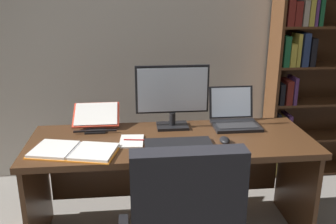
{
  "coord_description": "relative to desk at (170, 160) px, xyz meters",
  "views": [
    {
      "loc": [
        -0.19,
        -1.02,
        1.66
      ],
      "look_at": [
        0.03,
        1.21,
        0.93
      ],
      "focal_mm": 40.03,
      "sensor_mm": 36.0,
      "label": 1
    }
  ],
  "objects": [
    {
      "name": "bookshelf",
      "position": [
        1.36,
        0.78,
        0.5
      ],
      "size": [
        0.98,
        0.28,
        2.05
      ],
      "color": "#4C2D19",
      "rests_on": "ground"
    },
    {
      "name": "notepad",
      "position": [
        -0.26,
        -0.11,
        0.2
      ],
      "size": [
        0.17,
        0.22,
        0.01
      ],
      "primitive_type": "cube",
      "rotation": [
        0.0,
        0.0,
        -0.08
      ],
      "color": "white",
      "rests_on": "desk"
    },
    {
      "name": "wall_back",
      "position": [
        -0.06,
        0.99,
        0.83
      ],
      "size": [
        5.12,
        0.12,
        2.74
      ],
      "primitive_type": "cube",
      "color": "beige",
      "rests_on": "ground"
    },
    {
      "name": "keyboard",
      "position": [
        0.03,
        -0.19,
        0.21
      ],
      "size": [
        0.42,
        0.15,
        0.02
      ],
      "primitive_type": "cube",
      "color": "black",
      "rests_on": "desk"
    },
    {
      "name": "desk",
      "position": [
        0.0,
        0.0,
        0.0
      ],
      "size": [
        1.86,
        0.68,
        0.73
      ],
      "color": "#4C2D19",
      "rests_on": "ground"
    },
    {
      "name": "monitor",
      "position": [
        0.03,
        0.14,
        0.42
      ],
      "size": [
        0.51,
        0.16,
        0.45
      ],
      "color": "black",
      "rests_on": "desk"
    },
    {
      "name": "open_binder",
      "position": [
        -0.61,
        -0.24,
        0.2
      ],
      "size": [
        0.56,
        0.38,
        0.02
      ],
      "rotation": [
        0.0,
        0.0,
        -0.24
      ],
      "color": "orange",
      "rests_on": "desk"
    },
    {
      "name": "reading_stand_with_book",
      "position": [
        -0.51,
        0.21,
        0.27
      ],
      "size": [
        0.32,
        0.29,
        0.14
      ],
      "color": "black",
      "rests_on": "desk"
    },
    {
      "name": "computer_mouse",
      "position": [
        0.33,
        -0.19,
        0.21
      ],
      "size": [
        0.06,
        0.1,
        0.04
      ],
      "primitive_type": "ellipsoid",
      "color": "black",
      "rests_on": "desk"
    },
    {
      "name": "pen",
      "position": [
        -0.24,
        -0.11,
        0.21
      ],
      "size": [
        0.14,
        0.03,
        0.01
      ],
      "primitive_type": "cylinder",
      "rotation": [
        0.0,
        1.57,
        -0.16
      ],
      "color": "maroon",
      "rests_on": "notepad"
    },
    {
      "name": "laptop",
      "position": [
        0.48,
        0.14,
        0.25
      ],
      "size": [
        0.33,
        0.32,
        0.26
      ],
      "color": "black",
      "rests_on": "desk"
    }
  ]
}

